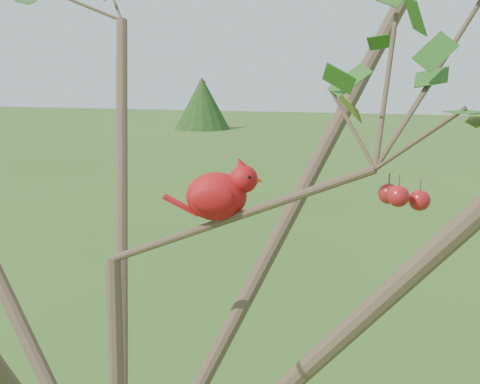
{
  "coord_description": "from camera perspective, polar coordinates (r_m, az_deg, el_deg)",
  "views": [
    {
      "loc": [
        0.67,
        -1.08,
        2.37
      ],
      "look_at": [
        0.27,
        0.09,
        2.13
      ],
      "focal_mm": 45.0,
      "sensor_mm": 36.0,
      "label": 1
    }
  ],
  "objects": [
    {
      "name": "crabapple_tree",
      "position": [
        1.27,
        -12.18,
        -0.69
      ],
      "size": [
        2.35,
        2.05,
        2.95
      ],
      "color": "#473426",
      "rests_on": "ground"
    },
    {
      "name": "distant_trees",
      "position": [
        25.77,
        14.02,
        8.07
      ],
      "size": [
        40.05,
        10.26,
        2.88
      ],
      "color": "#473426",
      "rests_on": "ground"
    },
    {
      "name": "cardinal",
      "position": [
        1.27,
        -1.93,
        -0.18
      ],
      "size": [
        0.21,
        0.13,
        0.15
      ],
      "rotation": [
        0.0,
        0.0,
        0.29
      ],
      "color": "red",
      "rests_on": "ground"
    }
  ]
}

